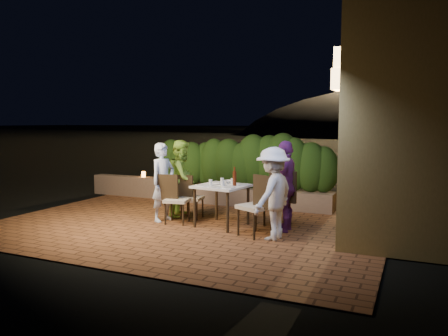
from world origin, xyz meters
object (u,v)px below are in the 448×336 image
Objects in this scene: parapet_lamp at (143,174)px; beer_bottle at (235,176)px; bowl at (228,181)px; diner_blue at (163,182)px; diner_purple at (286,186)px; chair_left_back at (192,197)px; diner_green at (182,178)px; diner_white at (273,194)px; dining_table at (222,206)px; chair_right_back at (271,200)px; chair_left_front at (177,199)px; chair_right_front at (255,205)px.

beer_bottle is at bearing -31.20° from parapet_lamp.
beer_bottle is 1.85× the size of bowl.
diner_purple reaches higher than diner_blue.
diner_green is at bearing 148.03° from chair_left_back.
diner_blue is at bearing 158.77° from diner_green.
parapet_lamp is at bearing -109.52° from diner_white.
dining_table is 3.70m from parapet_lamp.
diner_blue reaches higher than bowl.
diner_green reaches higher than beer_bottle.
diner_green is (-1.08, 0.48, 0.39)m from dining_table.
beer_bottle is 1.19m from chair_left_back.
chair_right_back is 2.09m from diner_blue.
chair_left_front is 0.61× the size of diner_white.
diner_green is (-0.29, 0.14, 0.34)m from chair_left_back.
diner_purple is (0.91, 0.11, -0.14)m from beer_bottle.
bowl is at bearing 129.73° from beer_bottle.
parapet_lamp is (-2.01, 1.56, -0.19)m from diner_green.
beer_bottle is 0.33× the size of chair_right_front.
diner_white is (1.14, -0.82, -0.03)m from bowl.
diner_green is (-1.32, 0.45, -0.16)m from beer_bottle.
chair_left_front is at bearing -88.44° from diner_white.
diner_white reaches higher than chair_left_front.
chair_left_front reaches higher than bowl.
diner_white reaches higher than chair_right_back.
chair_left_back is at bearing -98.24° from diner_purple.
bowl is 1.24m from diner_blue.
bowl is 1.01m from chair_left_front.
chair_left_front is 0.58× the size of diner_purple.
diner_blue reaches higher than beer_bottle.
bowl is 0.18× the size of chair_right_back.
diner_purple reaches higher than diner_green.
chair_right_back reaches higher than parapet_lamp.
chair_left_back is at bearing -101.85° from diner_white.
diner_blue is 10.64× the size of parapet_lamp.
beer_bottle is 0.80m from chair_right_front.
chair_right_back is 0.70m from diner_white.
chair_right_back is at bearing 8.79° from dining_table.
diner_purple is 4.65m from parapet_lamp.
bowl is (-0.02, 0.34, 0.40)m from dining_table.
diner_green is 1.03× the size of diner_white.
chair_right_front is 0.69× the size of diner_blue.
bowl is 1.12m from chair_right_front.
dining_table is at bearing -33.43° from parapet_lamp.
dining_table is 2.50× the size of beer_bottle.
chair_left_front is at bearing -150.24° from bowl.
bowl is 0.18× the size of chair_right_front.
dining_table is 0.55× the size of diner_green.
diner_white is 4.90m from parapet_lamp.
diner_blue is at bearing -176.62° from dining_table.
diner_white is at bearing -23.22° from dining_table.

